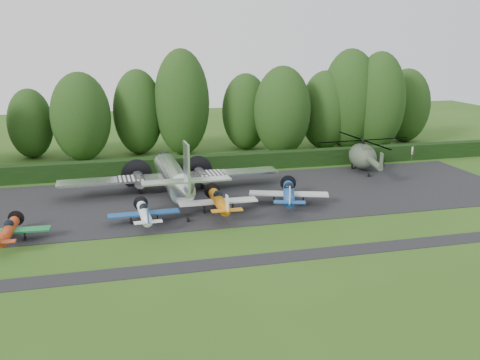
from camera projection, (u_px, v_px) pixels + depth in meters
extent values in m
plane|color=#285417|center=(200.00, 235.00, 43.79)|extent=(160.00, 160.00, 0.00)
cube|color=black|center=(183.00, 200.00, 53.15)|extent=(70.00, 18.00, 0.01)
cube|color=black|center=(215.00, 264.00, 38.17)|extent=(70.00, 2.00, 0.00)
cube|color=black|center=(169.00, 174.00, 63.45)|extent=(90.00, 1.60, 2.00)
cylinder|color=silver|center=(173.00, 176.00, 54.57)|extent=(2.39, 12.47, 2.39)
cone|color=silver|center=(165.00, 161.00, 61.11)|extent=(2.39, 1.56, 2.39)
cone|color=silver|center=(183.00, 191.00, 47.42)|extent=(2.39, 3.12, 2.39)
sphere|color=black|center=(166.00, 159.00, 60.04)|extent=(1.56, 1.56, 1.56)
cube|color=silver|center=(172.00, 177.00, 55.62)|extent=(22.87, 2.49, 0.23)
cube|color=white|center=(131.00, 178.00, 54.60)|extent=(2.70, 2.60, 0.05)
cube|color=white|center=(211.00, 173.00, 56.58)|extent=(2.70, 2.60, 0.05)
cylinder|color=silver|center=(139.00, 180.00, 55.48)|extent=(1.14, 3.33, 1.14)
cylinder|color=silver|center=(202.00, 176.00, 57.06)|extent=(1.14, 3.33, 1.14)
cylinder|color=black|center=(138.00, 174.00, 57.67)|extent=(3.33, 0.03, 3.33)
cylinder|color=black|center=(198.00, 170.00, 59.25)|extent=(3.33, 0.03, 3.33)
cube|color=silver|center=(184.00, 181.00, 46.35)|extent=(7.80, 1.46, 0.15)
cube|color=silver|center=(185.00, 165.00, 45.68)|extent=(0.19, 2.29, 3.95)
cylinder|color=black|center=(140.00, 191.00, 55.39)|extent=(0.26, 0.94, 0.94)
cylinder|color=black|center=(203.00, 187.00, 56.97)|extent=(0.26, 0.94, 0.94)
cylinder|color=black|center=(186.00, 220.00, 46.85)|extent=(0.19, 0.46, 0.46)
cylinder|color=#B73510|center=(8.00, 231.00, 41.92)|extent=(0.85, 4.89, 0.85)
sphere|color=black|center=(9.00, 224.00, 42.32)|extent=(0.75, 0.75, 0.75)
cube|color=#107032|center=(9.00, 231.00, 42.37)|extent=(6.22, 1.15, 0.12)
cube|color=#B73510|center=(1.00, 242.00, 39.12)|extent=(2.31, 0.62, 0.09)
cube|color=#107032|center=(0.00, 235.00, 38.89)|extent=(0.09, 0.71, 1.15)
cylinder|color=black|center=(14.00, 218.00, 44.88)|extent=(1.33, 0.02, 1.33)
cylinder|color=black|center=(25.00, 238.00, 42.66)|extent=(0.12, 0.39, 0.39)
cylinder|color=black|center=(14.00, 231.00, 44.30)|extent=(0.11, 0.36, 0.36)
cylinder|color=white|center=(144.00, 214.00, 46.13)|extent=(0.85, 4.84, 0.85)
sphere|color=black|center=(144.00, 207.00, 46.52)|extent=(0.74, 0.74, 0.74)
cube|color=navy|center=(144.00, 213.00, 46.58)|extent=(6.16, 1.14, 0.12)
cube|color=white|center=(147.00, 222.00, 43.35)|extent=(2.29, 0.62, 0.09)
cube|color=navy|center=(147.00, 216.00, 43.12)|extent=(0.09, 0.70, 1.14)
cylinder|color=black|center=(142.00, 203.00, 49.06)|extent=(1.32, 0.02, 1.32)
cylinder|color=black|center=(131.00, 222.00, 46.32)|extent=(0.12, 0.39, 0.39)
cylinder|color=black|center=(158.00, 220.00, 46.86)|extent=(0.12, 0.39, 0.39)
cylinder|color=black|center=(143.00, 214.00, 48.49)|extent=(0.11, 0.35, 0.35)
cylinder|color=orange|center=(219.00, 202.00, 48.91)|extent=(1.00, 5.72, 1.00)
sphere|color=black|center=(218.00, 195.00, 49.37)|extent=(0.87, 0.87, 0.87)
cube|color=white|center=(218.00, 202.00, 49.44)|extent=(7.28, 1.35, 0.15)
cube|color=orange|center=(228.00, 210.00, 45.63)|extent=(2.70, 0.73, 0.10)
cube|color=white|center=(228.00, 203.00, 45.36)|extent=(0.10, 0.83, 1.35)
cylinder|color=black|center=(211.00, 191.00, 52.36)|extent=(1.56, 0.02, 1.56)
cylinder|color=black|center=(204.00, 212.00, 49.13)|extent=(0.15, 0.46, 0.46)
cylinder|color=black|center=(233.00, 209.00, 49.77)|extent=(0.15, 0.46, 0.46)
cylinder|color=black|center=(213.00, 203.00, 51.69)|extent=(0.12, 0.42, 0.42)
cylinder|color=#1A4A9D|center=(289.00, 194.00, 51.18)|extent=(1.04, 5.98, 1.04)
sphere|color=black|center=(287.00, 187.00, 51.67)|extent=(0.91, 0.91, 0.91)
cube|color=silver|center=(287.00, 194.00, 51.74)|extent=(7.61, 1.41, 0.15)
cube|color=#1A4A9D|center=(302.00, 202.00, 47.75)|extent=(2.83, 0.76, 0.11)
cube|color=silver|center=(303.00, 195.00, 47.47)|extent=(0.11, 0.87, 1.41)
cylinder|color=black|center=(276.00, 183.00, 54.80)|extent=(1.63, 0.02, 1.63)
cylinder|color=black|center=(273.00, 204.00, 51.41)|extent=(0.15, 0.48, 0.48)
cylinder|color=black|center=(301.00, 202.00, 52.08)|extent=(0.15, 0.48, 0.48)
cylinder|color=black|center=(279.00, 196.00, 54.10)|extent=(0.13, 0.44, 0.44)
ellipsoid|color=#3B4434|center=(362.00, 156.00, 64.64)|extent=(3.11, 5.69, 2.98)
cylinder|color=#3B4434|center=(381.00, 162.00, 60.37)|extent=(0.70, 5.97, 0.70)
cube|color=#3B4434|center=(396.00, 160.00, 57.25)|extent=(0.12, 0.90, 1.59)
cylinder|color=black|center=(363.00, 144.00, 64.26)|extent=(0.30, 0.30, 0.80)
cylinder|color=black|center=(363.00, 140.00, 64.14)|extent=(0.70, 0.70, 0.25)
cylinder|color=black|center=(363.00, 140.00, 64.14)|extent=(11.94, 11.94, 0.06)
cube|color=#3B4434|center=(366.00, 148.00, 63.60)|extent=(0.90, 1.99, 0.70)
ellipsoid|color=black|center=(357.00, 153.00, 66.11)|extent=(1.89, 1.89, 1.70)
cylinder|color=black|center=(351.00, 167.00, 65.54)|extent=(0.18, 0.56, 0.56)
cylinder|color=black|center=(366.00, 166.00, 66.01)|extent=(0.18, 0.56, 0.56)
cylinder|color=black|center=(374.00, 175.00, 62.06)|extent=(0.16, 0.48, 0.48)
cylinder|color=#3F3326|center=(390.00, 157.00, 69.64)|extent=(0.12, 0.12, 1.24)
cylinder|color=#3F3326|center=(411.00, 156.00, 70.38)|extent=(0.12, 0.12, 1.24)
cube|color=silver|center=(401.00, 151.00, 69.83)|extent=(3.31, 0.08, 1.03)
cylinder|color=black|center=(183.00, 137.00, 73.60)|extent=(0.70, 0.70, 4.69)
ellipsoid|color=#193A12|center=(182.00, 102.00, 72.35)|extent=(7.48, 7.48, 14.35)
cylinder|color=black|center=(33.00, 147.00, 71.64)|extent=(0.70, 0.70, 3.03)
ellipsoid|color=#193A12|center=(30.00, 124.00, 70.84)|extent=(5.88, 5.88, 9.26)
cylinder|color=black|center=(246.00, 137.00, 77.16)|extent=(0.70, 0.70, 3.55)
ellipsoid|color=#193A12|center=(246.00, 112.00, 76.22)|extent=(6.77, 6.77, 10.86)
cylinder|color=black|center=(83.00, 146.00, 69.94)|extent=(0.70, 0.70, 3.77)
ellipsoid|color=#193A12|center=(81.00, 117.00, 68.94)|extent=(7.67, 7.67, 11.53)
cylinder|color=black|center=(404.00, 130.00, 82.90)|extent=(0.70, 0.70, 3.66)
ellipsoid|color=#193A12|center=(406.00, 105.00, 81.93)|extent=(7.22, 7.22, 11.19)
cylinder|color=black|center=(139.00, 140.00, 73.95)|extent=(0.70, 0.70, 3.81)
ellipsoid|color=#193A12|center=(138.00, 112.00, 72.94)|extent=(6.73, 6.73, 11.63)
cylinder|color=black|center=(282.00, 141.00, 73.30)|extent=(0.70, 0.70, 3.96)
ellipsoid|color=#193A12|center=(282.00, 111.00, 72.24)|extent=(7.72, 7.72, 12.10)
cylinder|color=black|center=(377.00, 134.00, 76.45)|extent=(0.70, 0.70, 4.55)
ellipsoid|color=#193A12|center=(379.00, 101.00, 75.24)|extent=(7.34, 7.34, 13.90)
cylinder|color=black|center=(324.00, 136.00, 77.20)|extent=(0.70, 0.70, 3.68)
ellipsoid|color=#193A12|center=(325.00, 110.00, 76.22)|extent=(7.18, 7.18, 11.26)
cylinder|color=black|center=(348.00, 133.00, 77.33)|extent=(0.70, 0.70, 4.67)
ellipsoid|color=#193A12|center=(350.00, 99.00, 76.09)|extent=(8.05, 8.05, 14.26)
cylinder|color=black|center=(344.00, 128.00, 83.99)|extent=(0.70, 0.70, 3.82)
ellipsoid|color=#193A12|center=(346.00, 103.00, 82.98)|extent=(6.32, 6.32, 11.67)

